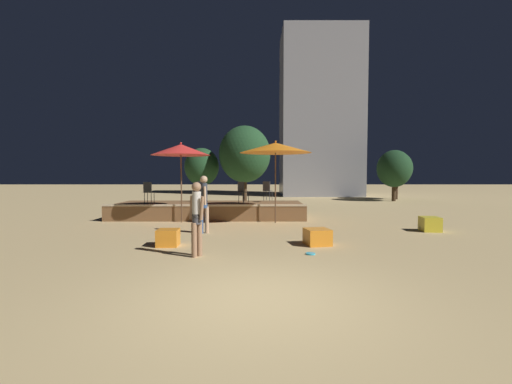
# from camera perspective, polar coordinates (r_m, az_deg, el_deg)

# --- Properties ---
(ground_plane) EXTENTS (120.00, 120.00, 0.00)m
(ground_plane) POSITION_cam_1_polar(r_m,az_deg,el_deg) (5.58, 0.11, -17.28)
(ground_plane) COLOR tan
(wooden_deck) EXTENTS (8.38, 3.15, 0.71)m
(wooden_deck) POSITION_cam_1_polar(r_m,az_deg,el_deg) (15.66, -7.83, -2.99)
(wooden_deck) COLOR brown
(wooden_deck) RESTS_ON ground
(patio_umbrella_0) EXTENTS (2.34, 2.34, 3.21)m
(patio_umbrella_0) POSITION_cam_1_polar(r_m,az_deg,el_deg) (14.03, -12.49, 6.88)
(patio_umbrella_0) COLOR brown
(patio_umbrella_0) RESTS_ON ground
(patio_umbrella_1) EXTENTS (2.83, 2.83, 3.25)m
(patio_umbrella_1) POSITION_cam_1_polar(r_m,az_deg,el_deg) (13.58, 3.19, 7.36)
(patio_umbrella_1) COLOR brown
(patio_umbrella_1) RESTS_ON ground
(cube_seat_0) EXTENTS (0.58, 0.58, 0.45)m
(cube_seat_0) POSITION_cam_1_polar(r_m,az_deg,el_deg) (9.60, -14.53, -7.37)
(cube_seat_0) COLOR orange
(cube_seat_0) RESTS_ON ground
(cube_seat_1) EXTENTS (0.63, 0.63, 0.49)m
(cube_seat_1) POSITION_cam_1_polar(r_m,az_deg,el_deg) (13.04, 26.93, -4.79)
(cube_seat_1) COLOR yellow
(cube_seat_1) RESTS_ON ground
(cube_seat_2) EXTENTS (0.75, 0.75, 0.44)m
(cube_seat_2) POSITION_cam_1_polar(r_m,az_deg,el_deg) (9.58, 10.10, -7.37)
(cube_seat_2) COLOR orange
(cube_seat_2) RESTS_ON ground
(person_0) EXTENTS (0.30, 0.51, 1.89)m
(person_0) POSITION_cam_1_polar(r_m,az_deg,el_deg) (11.28, -8.76, -1.51)
(person_0) COLOR #2D4C7F
(person_0) RESTS_ON ground
(person_1) EXTENTS (0.42, 0.34, 1.75)m
(person_1) POSITION_cam_1_polar(r_m,az_deg,el_deg) (8.12, -9.95, -3.97)
(person_1) COLOR #997051
(person_1) RESTS_ON ground
(bistro_chair_0) EXTENTS (0.48, 0.48, 0.90)m
(bistro_chair_0) POSITION_cam_1_polar(r_m,az_deg,el_deg) (14.90, -2.40, 0.34)
(bistro_chair_0) COLOR #2D3338
(bistro_chair_0) RESTS_ON wooden_deck
(bistro_chair_1) EXTENTS (0.46, 0.46, 0.90)m
(bistro_chair_1) POSITION_cam_1_polar(r_m,az_deg,el_deg) (15.96, 1.78, 0.52)
(bistro_chair_1) COLOR #47474C
(bistro_chair_1) RESTS_ON wooden_deck
(bistro_chair_2) EXTENTS (0.40, 0.41, 0.90)m
(bistro_chair_2) POSITION_cam_1_polar(r_m,az_deg,el_deg) (15.30, -17.59, 0.27)
(bistro_chair_2) COLOR #2D3338
(bistro_chair_2) RESTS_ON wooden_deck
(bistro_chair_3) EXTENTS (0.41, 0.42, 0.90)m
(bistro_chair_3) POSITION_cam_1_polar(r_m,az_deg,el_deg) (16.39, -9.11, 0.54)
(bistro_chair_3) COLOR #2D3338
(bistro_chair_3) RESTS_ON wooden_deck
(frisbee_disc) EXTENTS (0.23, 0.23, 0.03)m
(frisbee_disc) POSITION_cam_1_polar(r_m,az_deg,el_deg) (8.48, 9.00, -10.11)
(frisbee_disc) COLOR #33B2D8
(frisbee_disc) RESTS_ON ground
(background_tree_0) EXTENTS (3.25, 3.25, 4.99)m
(background_tree_0) POSITION_cam_1_polar(r_m,az_deg,el_deg) (21.73, -1.99, 6.30)
(background_tree_0) COLOR #3D2B1C
(background_tree_0) RESTS_ON ground
(background_tree_1) EXTENTS (2.42, 2.42, 3.67)m
(background_tree_1) POSITION_cam_1_polar(r_m,az_deg,el_deg) (26.51, 21.96, 3.61)
(background_tree_1) COLOR #3D2B1C
(background_tree_1) RESTS_ON ground
(background_tree_2) EXTENTS (2.23, 2.23, 3.65)m
(background_tree_2) POSITION_cam_1_polar(r_m,az_deg,el_deg) (22.64, -9.11, 4.12)
(background_tree_2) COLOR #3D2B1C
(background_tree_2) RESTS_ON ground
(background_tree_3) EXTENTS (2.35, 2.35, 3.70)m
(background_tree_3) POSITION_cam_1_polar(r_m,az_deg,el_deg) (28.50, 22.28, 3.67)
(background_tree_3) COLOR #3D2B1C
(background_tree_3) RESTS_ON ground
(distant_building) EXTENTS (7.07, 4.93, 14.66)m
(distant_building) POSITION_cam_1_polar(r_m,az_deg,el_deg) (32.38, 10.55, 12.51)
(distant_building) COLOR gray
(distant_building) RESTS_ON ground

